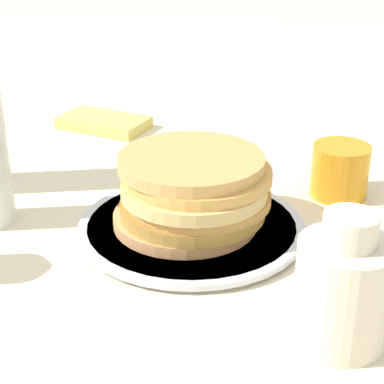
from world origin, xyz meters
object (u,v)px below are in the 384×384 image
plate (192,226)px  pancake_stack (193,191)px  juice_glass (340,171)px  cream_jug (343,288)px

plate → pancake_stack: 0.05m
pancake_stack → juice_glass: size_ratio=2.44×
pancake_stack → juice_glass: pancake_stack is taller
cream_jug → juice_glass: bearing=122.4°
pancake_stack → plate: bearing=-122.0°
pancake_stack → cream_jug: cream_jug is taller
juice_glass → cream_jug: cream_jug is taller
plate → pancake_stack: size_ratio=1.46×
pancake_stack → cream_jug: size_ratio=1.46×
pancake_stack → cream_jug: bearing=-12.8°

